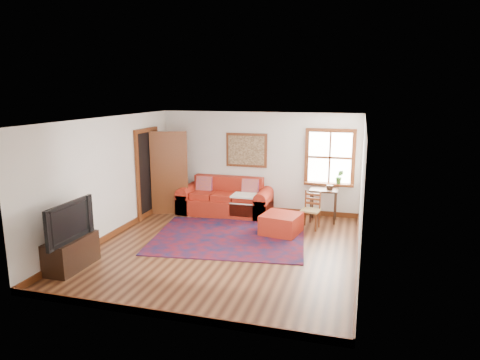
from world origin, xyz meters
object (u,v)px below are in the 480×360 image
(red_leather_sofa, at_px, (226,202))
(red_ottoman, at_px, (281,224))
(side_table, at_px, (324,194))
(media_cabinet, at_px, (72,253))
(ladder_back_chair, at_px, (311,209))

(red_leather_sofa, height_order, red_ottoman, red_leather_sofa)
(red_leather_sofa, bearing_deg, red_ottoman, -35.98)
(red_leather_sofa, xyz_separation_m, side_table, (2.40, -0.01, 0.35))
(side_table, height_order, media_cabinet, side_table)
(red_leather_sofa, distance_m, side_table, 2.42)
(red_leather_sofa, height_order, side_table, red_leather_sofa)
(red_ottoman, bearing_deg, ladder_back_chair, 56.45)
(red_leather_sofa, distance_m, media_cabinet, 4.22)
(red_ottoman, bearing_deg, side_table, 66.66)
(media_cabinet, bearing_deg, red_leather_sofa, 68.62)
(red_leather_sofa, relative_size, ladder_back_chair, 2.75)
(red_leather_sofa, xyz_separation_m, red_ottoman, (1.61, -1.17, -0.08))
(red_ottoman, distance_m, ladder_back_chair, 0.84)
(ladder_back_chair, bearing_deg, red_leather_sofa, 164.92)
(media_cabinet, bearing_deg, side_table, 44.91)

